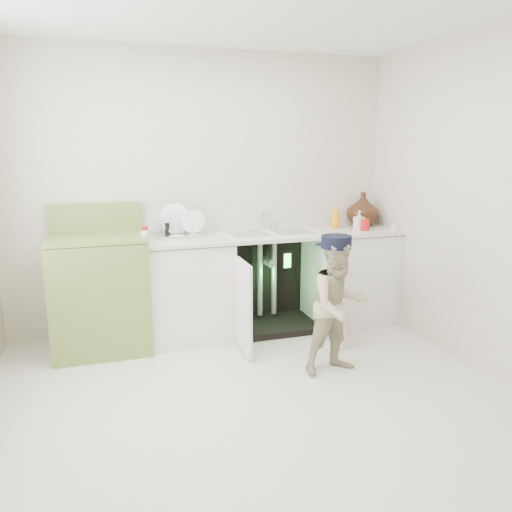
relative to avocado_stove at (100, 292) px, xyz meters
The scene contains 5 objects.
ground 1.59m from the avocado_stove, 51.20° to the right, with size 3.50×3.50×0.00m, color beige.
room_shell 1.69m from the avocado_stove, 51.20° to the right, with size 6.00×5.50×1.26m.
counter_run 1.53m from the avocado_stove, ahead, with size 2.44×1.02×1.23m.
avocado_stove is the anchor object (origin of this frame).
repair_worker 1.95m from the avocado_stove, 30.63° to the right, with size 0.55×0.91×1.04m.
Camera 1 is at (-0.91, -2.98, 1.67)m, focal length 35.00 mm.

